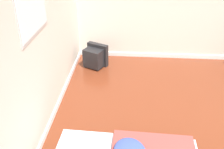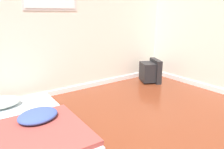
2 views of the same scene
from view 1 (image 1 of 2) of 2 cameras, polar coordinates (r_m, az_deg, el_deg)
The scene contains 3 objects.
wall_back at distance 2.87m, azimuth -20.24°, elevation 2.55°, with size 8.19×0.08×2.60m.
wall_right at distance 5.58m, azimuth 20.62°, elevation 15.53°, with size 0.08×7.69×2.60m.
crt_tv at distance 5.24m, azimuth -3.86°, elevation 4.11°, with size 0.50×0.53×0.47m.
Camera 1 is at (-2.30, 1.51, 2.54)m, focal length 40.00 mm.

